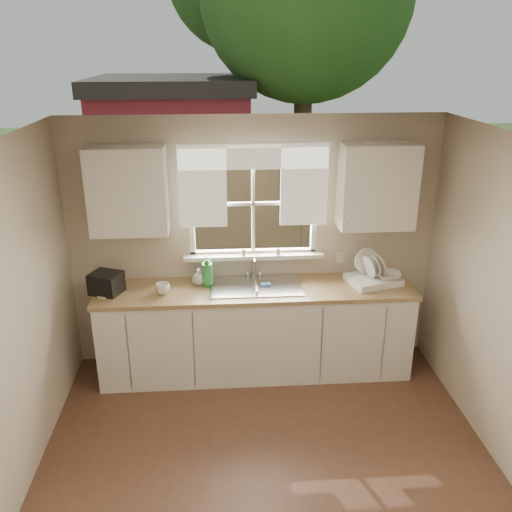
{
  "coord_description": "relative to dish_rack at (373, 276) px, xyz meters",
  "views": [
    {
      "loc": [
        -0.34,
        -3.03,
        3.07
      ],
      "look_at": [
        0.0,
        1.65,
        1.25
      ],
      "focal_mm": 38.0,
      "sensor_mm": 36.0,
      "label": 1
    }
  ],
  "objects": [
    {
      "name": "room_walls",
      "position": [
        -1.15,
        -1.79,
        0.26
      ],
      "size": [
        3.62,
        4.02,
        2.5
      ],
      "color": "beige",
      "rests_on": "ground"
    },
    {
      "name": "saucer",
      "position": [
        -2.55,
        -0.08,
        -0.06
      ],
      "size": [
        0.2,
        0.2,
        0.01
      ],
      "primitive_type": "cylinder",
      "color": "white",
      "rests_on": "countertop"
    },
    {
      "name": "ceiling",
      "position": [
        -1.15,
        -1.73,
        1.53
      ],
      "size": [
        3.6,
        4.0,
        0.02
      ],
      "primitive_type": "cube",
      "color": "silver",
      "rests_on": "room_walls"
    },
    {
      "name": "dish_rack",
      "position": [
        0.0,
        0.0,
        0.0
      ],
      "size": [
        0.56,
        0.48,
        0.31
      ],
      "color": "white",
      "rests_on": "countertop"
    },
    {
      "name": "upper_cabinet_left",
      "position": [
        -2.3,
        0.1,
        0.88
      ],
      "size": [
        0.7,
        0.33,
        0.8
      ],
      "primitive_type": "cube",
      "color": "white",
      "rests_on": "room_walls"
    },
    {
      "name": "curtains",
      "position": [
        -1.15,
        0.22,
        0.96
      ],
      "size": [
        1.5,
        0.03,
        0.81
      ],
      "color": "white",
      "rests_on": "room_walls"
    },
    {
      "name": "soap_bottle_a",
      "position": [
        -1.61,
        0.05,
        0.09
      ],
      "size": [
        0.13,
        0.13,
        0.31
      ],
      "primitive_type": "imported",
      "rotation": [
        0.0,
        0.0,
        0.1
      ],
      "color": "#2D8B3E",
      "rests_on": "countertop"
    },
    {
      "name": "base_cabinets",
      "position": [
        -1.15,
        -0.05,
        -0.54
      ],
      "size": [
        3.0,
        0.62,
        0.87
      ],
      "primitive_type": "cube",
      "color": "white",
      "rests_on": "ground"
    },
    {
      "name": "ground",
      "position": [
        -1.15,
        -1.73,
        -0.97
      ],
      "size": [
        4.0,
        4.0,
        0.0
      ],
      "primitive_type": "plane",
      "color": "brown",
      "rests_on": "ground"
    },
    {
      "name": "sink",
      "position": [
        -1.15,
        -0.02,
        -0.13
      ],
      "size": [
        0.88,
        0.52,
        0.4
      ],
      "color": "#B7B7BC",
      "rests_on": "countertop"
    },
    {
      "name": "countertop",
      "position": [
        -1.15,
        -0.05,
        -0.08
      ],
      "size": [
        3.04,
        0.65,
        0.04
      ],
      "primitive_type": "cube",
      "color": "#A38251",
      "rests_on": "base_cabinets"
    },
    {
      "name": "wall_outlet",
      "position": [
        -0.27,
        0.26,
        0.11
      ],
      "size": [
        0.08,
        0.01,
        0.12
      ],
      "primitive_type": "cube",
      "color": "beige",
      "rests_on": "room_walls"
    },
    {
      "name": "soap_bottle_b",
      "position": [
        -1.61,
        0.14,
        0.04
      ],
      "size": [
        0.11,
        0.11,
        0.21
      ],
      "primitive_type": "imported",
      "rotation": [
        0.0,
        0.0,
        0.13
      ],
      "color": "blue",
      "rests_on": "countertop"
    },
    {
      "name": "black_appliance",
      "position": [
        -2.55,
        -0.05,
        0.04
      ],
      "size": [
        0.34,
        0.32,
        0.2
      ],
      "primitive_type": "cube",
      "rotation": [
        0.0,
        0.0,
        -0.39
      ],
      "color": "black",
      "rests_on": "countertop"
    },
    {
      "name": "soap_bottle_c",
      "position": [
        -1.7,
        0.07,
        0.02
      ],
      "size": [
        0.16,
        0.16,
        0.16
      ],
      "primitive_type": "imported",
      "rotation": [
        0.0,
        0.0,
        -0.23
      ],
      "color": "beige",
      "rests_on": "countertop"
    },
    {
      "name": "upper_cabinet_right",
      "position": [
        -0.0,
        0.1,
        0.88
      ],
      "size": [
        0.7,
        0.33,
        0.8
      ],
      "primitive_type": "cube",
      "color": "white",
      "rests_on": "room_walls"
    },
    {
      "name": "sill_jars",
      "position": [
        -1.08,
        0.21,
        0.21
      ],
      "size": [
        0.38,
        0.04,
        0.06
      ],
      "color": "brown",
      "rests_on": "window"
    },
    {
      "name": "bowl",
      "position": [
        0.13,
        -0.05,
        0.03
      ],
      "size": [
        0.28,
        0.28,
        0.06
      ],
      "primitive_type": "imported",
      "rotation": [
        0.0,
        0.0,
        -0.16
      ],
      "color": "silver",
      "rests_on": "dish_rack"
    },
    {
      "name": "window",
      "position": [
        -1.15,
        0.27,
        0.51
      ],
      "size": [
        1.38,
        0.16,
        1.06
      ],
      "color": "white",
      "rests_on": "room_walls"
    },
    {
      "name": "cup",
      "position": [
        -2.03,
        -0.11,
        -0.01
      ],
      "size": [
        0.17,
        0.17,
        0.1
      ],
      "primitive_type": "imported",
      "rotation": [
        0.0,
        0.0,
        -0.41
      ],
      "color": "white",
      "rests_on": "countertop"
    },
    {
      "name": "backyard",
      "position": [
        -0.57,
        6.69,
        2.49
      ],
      "size": [
        20.0,
        10.0,
        6.13
      ],
      "color": "#335421",
      "rests_on": "ground"
    }
  ]
}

